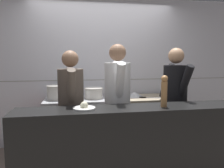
{
  "coord_description": "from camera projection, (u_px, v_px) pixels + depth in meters",
  "views": [
    {
      "loc": [
        -0.52,
        -2.59,
        1.53
      ],
      "look_at": [
        0.05,
        0.6,
        1.15
      ],
      "focal_mm": 35.0,
      "sensor_mm": 36.0,
      "label": 1
    }
  ],
  "objects": [
    {
      "name": "wall_back_tiled",
      "position": [
        103.0,
        71.0,
        3.93
      ],
      "size": [
        8.0,
        0.06,
        2.6
      ],
      "color": "silver",
      "rests_on": "ground_plane"
    },
    {
      "name": "oven_range",
      "position": [
        76.0,
        125.0,
        3.55
      ],
      "size": [
        0.96,
        0.71,
        0.89
      ],
      "color": "maroon",
      "rests_on": "ground_plane"
    },
    {
      "name": "prep_counter",
      "position": [
        144.0,
        122.0,
        3.74
      ],
      "size": [
        1.23,
        0.65,
        0.88
      ],
      "color": "gray",
      "rests_on": "ground_plane"
    },
    {
      "name": "pass_counter",
      "position": [
        132.0,
        148.0,
        2.59
      ],
      "size": [
        2.7,
        0.45,
        0.97
      ],
      "color": "black",
      "rests_on": "ground_plane"
    },
    {
      "name": "stock_pot",
      "position": [
        56.0,
        92.0,
        3.39
      ],
      "size": [
        0.3,
        0.3,
        0.22
      ],
      "color": "beige",
      "rests_on": "oven_range"
    },
    {
      "name": "sauce_pot",
      "position": [
        73.0,
        93.0,
        3.52
      ],
      "size": [
        0.23,
        0.23,
        0.15
      ],
      "color": "#B7BABF",
      "rests_on": "oven_range"
    },
    {
      "name": "braising_pot",
      "position": [
        94.0,
        93.0,
        3.49
      ],
      "size": [
        0.3,
        0.3,
        0.17
      ],
      "color": "beige",
      "rests_on": "oven_range"
    },
    {
      "name": "mixing_bowl_steel",
      "position": [
        135.0,
        94.0,
        3.71
      ],
      "size": [
        0.3,
        0.3,
        0.08
      ],
      "color": "#B7BABF",
      "rests_on": "prep_counter"
    },
    {
      "name": "chefs_knife",
      "position": [
        148.0,
        98.0,
        3.6
      ],
      "size": [
        0.36,
        0.12,
        0.02
      ],
      "color": "#B7BABF",
      "rests_on": "prep_counter"
    },
    {
      "name": "plated_dish_main",
      "position": [
        84.0,
        107.0,
        2.44
      ],
      "size": [
        0.25,
        0.25,
        0.09
      ],
      "color": "white",
      "rests_on": "pass_counter"
    },
    {
      "name": "pepper_mill",
      "position": [
        164.0,
        90.0,
        2.54
      ],
      "size": [
        0.08,
        0.08,
        0.37
      ],
      "color": "#AD7A47",
      "rests_on": "pass_counter"
    },
    {
      "name": "chef_head_cook",
      "position": [
        71.0,
        106.0,
        2.86
      ],
      "size": [
        0.35,
        0.71,
        1.63
      ],
      "rotation": [
        0.0,
        0.0,
        0.06
      ],
      "color": "black",
      "rests_on": "ground_plane"
    },
    {
      "name": "chef_sous",
      "position": [
        117.0,
        101.0,
        2.97
      ],
      "size": [
        0.37,
        0.75,
        1.72
      ],
      "rotation": [
        0.0,
        0.0,
        -0.05
      ],
      "color": "black",
      "rests_on": "ground_plane"
    },
    {
      "name": "chef_line",
      "position": [
        175.0,
        100.0,
        3.16
      ],
      "size": [
        0.4,
        0.74,
        1.68
      ],
      "rotation": [
        0.0,
        0.0,
        0.17
      ],
      "color": "black",
      "rests_on": "ground_plane"
    }
  ]
}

